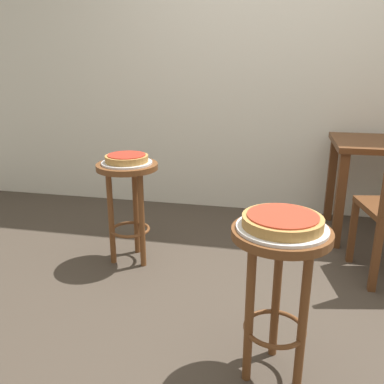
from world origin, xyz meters
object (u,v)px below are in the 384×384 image
serving_plate_foreground (282,228)px  pizza_foreground (282,221)px  pizza_middle (127,158)px  stool_foreground (279,270)px  serving_plate_middle (127,163)px  stool_middle (128,190)px

serving_plate_foreground → pizza_foreground: pizza_foreground is taller
pizza_middle → pizza_foreground: bearing=-42.1°
stool_foreground → serving_plate_middle: (-0.94, 0.85, 0.18)m
pizza_foreground → stool_foreground: bearing=-76.0°
pizza_foreground → stool_middle: bearing=137.9°
pizza_foreground → serving_plate_middle: bearing=137.9°
stool_foreground → pizza_foreground: pizza_foreground is taller
serving_plate_foreground → serving_plate_middle: 1.26m
stool_foreground → serving_plate_middle: 1.27m
pizza_foreground → stool_middle: pizza_foreground is taller
stool_foreground → stool_middle: 1.26m
stool_middle → serving_plate_middle: bearing=-90.0°
serving_plate_middle → pizza_middle: pizza_middle is taller
serving_plate_foreground → serving_plate_middle: bearing=137.9°
stool_foreground → stool_middle: (-0.94, 0.85, 0.00)m
stool_foreground → pizza_middle: size_ratio=2.49×
stool_foreground → stool_middle: size_ratio=1.00×
serving_plate_foreground → stool_foreground: bearing=180.0°
pizza_foreground → pizza_middle: size_ratio=1.15×
pizza_foreground → serving_plate_middle: pizza_foreground is taller
pizza_foreground → pizza_middle: same height
stool_foreground → pizza_foreground: size_ratio=2.17×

